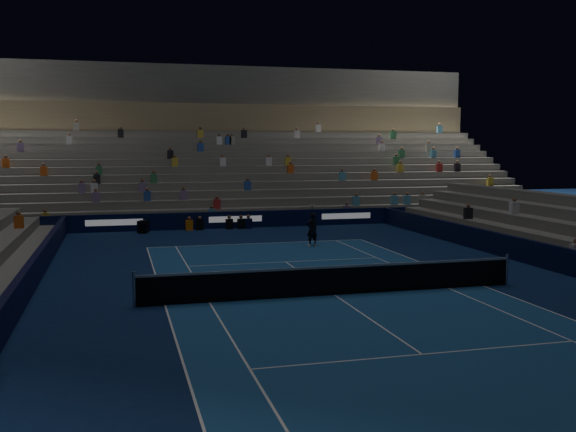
# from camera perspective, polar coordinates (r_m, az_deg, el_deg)

# --- Properties ---
(ground) EXTENTS (90.00, 90.00, 0.00)m
(ground) POSITION_cam_1_polar(r_m,az_deg,el_deg) (21.71, 4.05, -6.88)
(ground) COLOR #0B1D44
(ground) RESTS_ON ground
(court_surface) EXTENTS (10.97, 23.77, 0.01)m
(court_surface) POSITION_cam_1_polar(r_m,az_deg,el_deg) (21.71, 4.05, -6.87)
(court_surface) COLOR navy
(court_surface) RESTS_ON ground
(sponsor_barrier_far) EXTENTS (44.00, 0.25, 1.00)m
(sponsor_barrier_far) POSITION_cam_1_polar(r_m,az_deg,el_deg) (39.37, -4.62, -0.32)
(sponsor_barrier_far) COLOR black
(sponsor_barrier_far) RESTS_ON ground
(sponsor_barrier_west) EXTENTS (0.25, 37.00, 1.00)m
(sponsor_barrier_west) POSITION_cam_1_polar(r_m,az_deg,el_deg) (20.70, -22.47, -6.56)
(sponsor_barrier_west) COLOR black
(sponsor_barrier_west) RESTS_ON ground
(grandstand_main) EXTENTS (44.00, 15.20, 11.20)m
(grandstand_main) POSITION_cam_1_polar(r_m,az_deg,el_deg) (48.44, -6.61, 4.27)
(grandstand_main) COLOR slate
(grandstand_main) RESTS_ON ground
(tennis_net) EXTENTS (12.90, 0.10, 1.10)m
(tennis_net) POSITION_cam_1_polar(r_m,az_deg,el_deg) (21.61, 4.06, -5.58)
(tennis_net) COLOR #B2B2B7
(tennis_net) RESTS_ON ground
(tennis_player) EXTENTS (0.70, 0.56, 1.67)m
(tennis_player) POSITION_cam_1_polar(r_m,az_deg,el_deg) (31.99, 2.11, -1.17)
(tennis_player) COLOR black
(tennis_player) RESTS_ON ground
(broadcast_camera) EXTENTS (0.71, 1.07, 0.69)m
(broadcast_camera) POSITION_cam_1_polar(r_m,az_deg,el_deg) (37.87, -12.47, -0.92)
(broadcast_camera) COLOR black
(broadcast_camera) RESTS_ON ground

